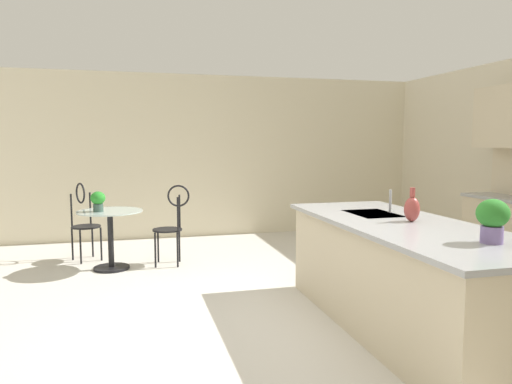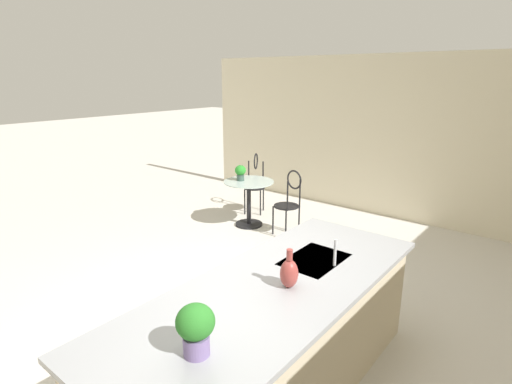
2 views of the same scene
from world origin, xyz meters
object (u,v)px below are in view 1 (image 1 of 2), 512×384
at_px(chair_by_island, 172,221).
at_px(vase_on_counter, 412,209).
at_px(potted_plant_on_table, 98,200).
at_px(potted_plant_counter_far, 493,218).
at_px(bistro_table, 111,234).
at_px(chair_near_window, 84,218).

bearing_deg(chair_by_island, vase_on_counter, 34.17).
distance_m(potted_plant_on_table, potted_plant_counter_far, 4.40).
xyz_separation_m(bistro_table, chair_by_island, (-0.03, 0.76, 0.13)).
distance_m(bistro_table, potted_plant_on_table, 0.46).
bearing_deg(potted_plant_on_table, bistro_table, 109.41).
bearing_deg(vase_on_counter, chair_near_window, -137.77).
xyz_separation_m(bistro_table, chair_near_window, (-0.60, -0.36, 0.13)).
bearing_deg(potted_plant_on_table, chair_by_island, 94.99).
xyz_separation_m(potted_plant_on_table, potted_plant_counter_far, (3.46, 2.71, 0.21)).
bearing_deg(chair_near_window, potted_plant_on_table, 19.59).
bearing_deg(potted_plant_counter_far, chair_by_island, -152.89).
distance_m(potted_plant_on_table, vase_on_counter, 3.72).
bearing_deg(potted_plant_counter_far, bistro_table, -143.77).
bearing_deg(potted_plant_on_table, chair_near_window, -160.41).
relative_size(potted_plant_on_table, vase_on_counter, 0.86).
relative_size(chair_by_island, potted_plant_on_table, 4.18).
distance_m(bistro_table, chair_by_island, 0.77).
height_order(bistro_table, potted_plant_on_table, potted_plant_on_table).
xyz_separation_m(chair_by_island, potted_plant_on_table, (0.08, -0.89, 0.31)).
height_order(bistro_table, chair_near_window, chair_near_window).
relative_size(chair_near_window, potted_plant_on_table, 4.18).
bearing_deg(bistro_table, potted_plant_counter_far, 36.23).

